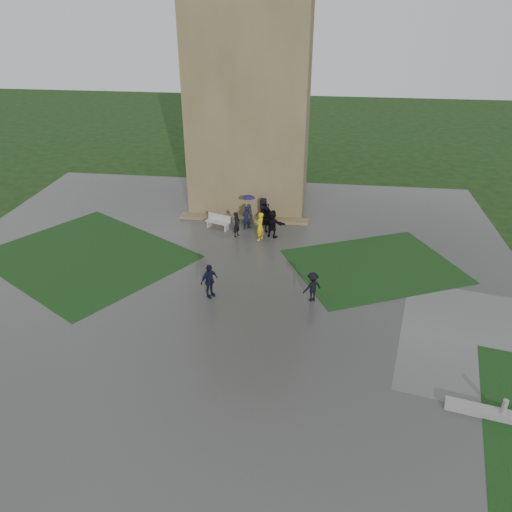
# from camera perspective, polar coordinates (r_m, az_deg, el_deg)

# --- Properties ---
(ground) EXTENTS (120.00, 120.00, 0.00)m
(ground) POSITION_cam_1_polar(r_m,az_deg,el_deg) (25.64, -5.05, -5.35)
(ground) COLOR black
(plaza) EXTENTS (34.00, 34.00, 0.02)m
(plaza) POSITION_cam_1_polar(r_m,az_deg,el_deg) (27.29, -4.18, -3.07)
(plaza) COLOR #373734
(plaza) RESTS_ON ground
(lawn_inset_left) EXTENTS (14.10, 13.46, 0.01)m
(lawn_inset_left) POSITION_cam_1_polar(r_m,az_deg,el_deg) (31.59, -18.75, -0.02)
(lawn_inset_left) COLOR black
(lawn_inset_left) RESTS_ON plaza
(lawn_inset_right) EXTENTS (11.12, 10.15, 0.01)m
(lawn_inset_right) POSITION_cam_1_polar(r_m,az_deg,el_deg) (29.63, 13.33, -1.13)
(lawn_inset_right) COLOR black
(lawn_inset_right) RESTS_ON plaza
(tower) EXTENTS (8.00, 8.00, 18.00)m
(tower) POSITION_cam_1_polar(r_m,az_deg,el_deg) (36.62, -0.48, 19.93)
(tower) COLOR brown
(tower) RESTS_ON ground
(tower_plinth) EXTENTS (9.00, 0.80, 0.22)m
(tower_plinth) POSITION_cam_1_polar(r_m,az_deg,el_deg) (34.79, -1.43, 4.29)
(tower_plinth) COLOR brown
(tower_plinth) RESTS_ON plaza
(bench) EXTENTS (1.77, 1.07, 0.98)m
(bench) POSITION_cam_1_polar(r_m,az_deg,el_deg) (33.44, -4.34, 3.95)
(bench) COLOR #A9A9A4
(bench) RESTS_ON plaza
(visitor_cluster) EXTENTS (3.47, 3.53, 2.65)m
(visitor_cluster) POSITION_cam_1_polar(r_m,az_deg,el_deg) (32.73, 0.69, 4.61)
(visitor_cluster) COLOR black
(visitor_cluster) RESTS_ON plaza
(pedestrian_mid) EXTENTS (1.15, 1.23, 1.85)m
(pedestrian_mid) POSITION_cam_1_polar(r_m,az_deg,el_deg) (25.68, -5.36, -2.83)
(pedestrian_mid) COLOR black
(pedestrian_mid) RESTS_ON plaza
(pedestrian_near) EXTENTS (1.15, 1.02, 1.59)m
(pedestrian_near) POSITION_cam_1_polar(r_m,az_deg,el_deg) (25.48, 6.46, -3.50)
(pedestrian_near) COLOR black
(pedestrian_near) RESTS_ON plaza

